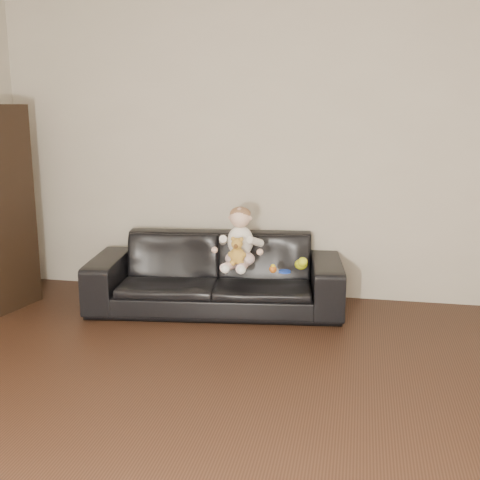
% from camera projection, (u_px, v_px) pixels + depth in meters
% --- Properties ---
extents(floor, '(5.50, 5.50, 0.00)m').
position_uv_depth(floor, '(195.00, 465.00, 2.86)').
color(floor, '#321D11').
rests_on(floor, ground).
extents(wall_back, '(5.00, 0.00, 5.00)m').
position_uv_depth(wall_back, '(278.00, 150.00, 5.21)').
color(wall_back, '#BBB19D').
rests_on(wall_back, ground).
extents(sofa, '(2.17, 1.07, 0.61)m').
position_uv_depth(sofa, '(216.00, 273.00, 5.03)').
color(sofa, black).
rests_on(sofa, floor).
extents(baby, '(0.34, 0.42, 0.49)m').
position_uv_depth(baby, '(240.00, 241.00, 4.81)').
color(baby, '#FED7D7').
rests_on(baby, sofa).
extents(teddy_bear, '(0.13, 0.13, 0.22)m').
position_uv_depth(teddy_bear, '(237.00, 251.00, 4.68)').
color(teddy_bear, '#B98C35').
rests_on(teddy_bear, sofa).
extents(toy_green, '(0.14, 0.15, 0.09)m').
position_uv_depth(toy_green, '(301.00, 264.00, 4.77)').
color(toy_green, '#BDCA17').
rests_on(toy_green, sofa).
extents(toy_rattle, '(0.07, 0.07, 0.06)m').
position_uv_depth(toy_rattle, '(273.00, 269.00, 4.68)').
color(toy_rattle, '#C96017').
rests_on(toy_rattle, sofa).
extents(toy_blue_disc, '(0.12, 0.12, 0.01)m').
position_uv_depth(toy_blue_disc, '(285.00, 272.00, 4.70)').
color(toy_blue_disc, blue).
rests_on(toy_blue_disc, sofa).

